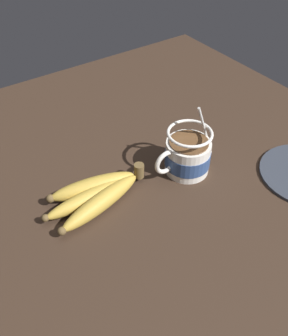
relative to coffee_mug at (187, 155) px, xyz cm
name	(u,v)px	position (x,y,z in cm)	size (l,w,h in cm)	color
table	(149,181)	(7.34, -2.84, -5.24)	(102.01, 102.01, 2.81)	#332319
coffee_mug	(187,155)	(0.00, 0.00, 0.00)	(14.74, 9.11, 14.39)	white
banana_bunch	(96,194)	(19.32, -2.73, -2.13)	(21.43, 11.37, 4.06)	brown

